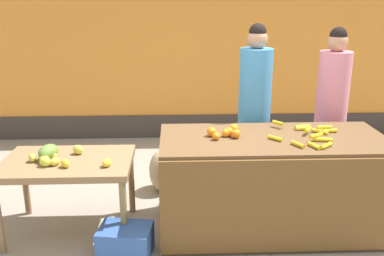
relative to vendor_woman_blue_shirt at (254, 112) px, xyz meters
name	(u,v)px	position (x,y,z in m)	size (l,w,h in m)	color
ground_plane	(223,227)	(-0.39, -0.71, -0.95)	(24.00, 24.00, 0.00)	gray
market_wall_back	(204,44)	(-0.39, 2.14, 0.49)	(8.68, 0.23, 2.95)	orange
fruit_stall_counter	(271,184)	(0.05, -0.72, -0.49)	(2.06, 0.95, 0.91)	brown
side_table_wooden	(68,168)	(-1.82, -0.71, -0.31)	(1.16, 0.78, 0.72)	olive
banana_bunch_pile	(309,134)	(0.38, -0.72, -0.01)	(0.69, 0.70, 0.07)	yellow
orange_pile	(226,132)	(-0.38, -0.67, 0.00)	(0.30, 0.27, 0.09)	orange
mango_papaya_pile	(54,156)	(-1.93, -0.73, -0.18)	(0.78, 0.43, 0.14)	#D8D443
vendor_woman_blue_shirt	(254,112)	(0.00, 0.00, 0.00)	(0.34, 0.34, 1.88)	#33333D
vendor_woman_pink_shirt	(331,112)	(0.86, 0.07, -0.02)	(0.34, 0.34, 1.83)	#33333D
produce_crate	(126,241)	(-1.28, -1.13, -0.82)	(0.44, 0.32, 0.26)	#3359A5
produce_sack	(162,170)	(-0.99, 0.13, -0.71)	(0.36, 0.30, 0.49)	tan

